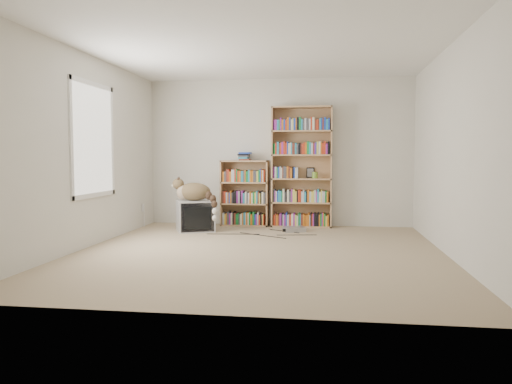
# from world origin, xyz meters

# --- Properties ---
(floor) EXTENTS (4.50, 5.00, 0.01)m
(floor) POSITION_xyz_m (0.00, 0.00, 0.00)
(floor) COLOR tan
(floor) RESTS_ON ground
(wall_back) EXTENTS (4.50, 0.02, 2.50)m
(wall_back) POSITION_xyz_m (0.00, 2.50, 1.25)
(wall_back) COLOR silver
(wall_back) RESTS_ON floor
(wall_front) EXTENTS (4.50, 0.02, 2.50)m
(wall_front) POSITION_xyz_m (0.00, -2.50, 1.25)
(wall_front) COLOR silver
(wall_front) RESTS_ON floor
(wall_left) EXTENTS (0.02, 5.00, 2.50)m
(wall_left) POSITION_xyz_m (-2.25, 0.00, 1.25)
(wall_left) COLOR silver
(wall_left) RESTS_ON floor
(wall_right) EXTENTS (0.02, 5.00, 2.50)m
(wall_right) POSITION_xyz_m (2.25, 0.00, 1.25)
(wall_right) COLOR silver
(wall_right) RESTS_ON floor
(ceiling) EXTENTS (4.50, 5.00, 0.02)m
(ceiling) POSITION_xyz_m (0.00, 0.00, 2.50)
(ceiling) COLOR white
(ceiling) RESTS_ON wall_back
(window) EXTENTS (0.02, 1.22, 1.52)m
(window) POSITION_xyz_m (-2.24, 0.20, 1.40)
(window) COLOR white
(window) RESTS_ON wall_left
(crt_tv) EXTENTS (0.71, 0.69, 0.49)m
(crt_tv) POSITION_xyz_m (-1.24, 1.61, 0.24)
(crt_tv) COLOR #ABABAD
(crt_tv) RESTS_ON floor
(cat) EXTENTS (0.80, 0.56, 0.62)m
(cat) POSITION_xyz_m (-1.20, 1.56, 0.59)
(cat) COLOR #392A17
(cat) RESTS_ON crt_tv
(bookcase_tall) EXTENTS (1.01, 0.30, 2.01)m
(bookcase_tall) POSITION_xyz_m (0.40, 2.36, 0.95)
(bookcase_tall) COLOR #A77D53
(bookcase_tall) RESTS_ON floor
(bookcase_short) EXTENTS (0.81, 0.30, 1.12)m
(bookcase_short) POSITION_xyz_m (-0.57, 2.36, 0.51)
(bookcase_short) COLOR #A77D53
(bookcase_short) RESTS_ON floor
(book_stack) EXTENTS (0.20, 0.25, 0.14)m
(book_stack) POSITION_xyz_m (-0.57, 2.31, 1.18)
(book_stack) COLOR #B52F18
(book_stack) RESTS_ON bookcase_short
(green_mug) EXTENTS (0.09, 0.09, 0.10)m
(green_mug) POSITION_xyz_m (0.62, 2.34, 0.87)
(green_mug) COLOR olive
(green_mug) RESTS_ON bookcase_tall
(framed_print) EXTENTS (0.13, 0.05, 0.18)m
(framed_print) POSITION_xyz_m (0.55, 2.44, 0.91)
(framed_print) COLOR black
(framed_print) RESTS_ON bookcase_tall
(dvd_player) EXTENTS (0.39, 0.33, 0.08)m
(dvd_player) POSITION_xyz_m (0.32, 1.76, 0.04)
(dvd_player) COLOR #9D9DA2
(dvd_player) RESTS_ON floor
(wall_outlet) EXTENTS (0.01, 0.08, 0.13)m
(wall_outlet) POSITION_xyz_m (-2.24, 1.95, 0.32)
(wall_outlet) COLOR silver
(wall_outlet) RESTS_ON wall_left
(floor_cables) EXTENTS (1.20, 0.70, 0.01)m
(floor_cables) POSITION_xyz_m (-0.16, 1.57, 0.00)
(floor_cables) COLOR black
(floor_cables) RESTS_ON floor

